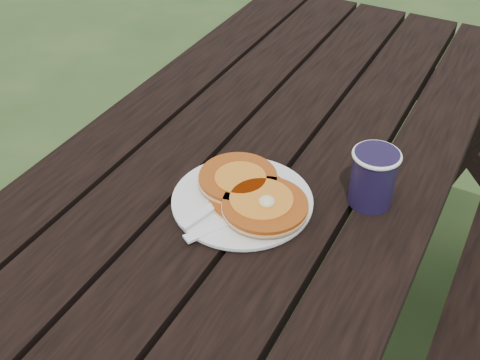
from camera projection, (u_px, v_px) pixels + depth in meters
The scene contains 6 objects.
picnic_table at pixel (243, 295), 1.43m from camera, with size 1.36×1.80×0.75m.
plate at pixel (242, 201), 1.10m from camera, with size 0.25×0.25×0.01m, color white.
pancake_stack at pixel (252, 193), 1.09m from camera, with size 0.23×0.20×0.04m.
knife at pixel (231, 221), 1.05m from camera, with size 0.02×0.18×0.01m, color white.
fork at pixel (205, 212), 1.06m from camera, with size 0.03×0.16×0.01m, color white, non-canonical shape.
coffee_cup at pixel (374, 175), 1.07m from camera, with size 0.09×0.09×0.11m.
Camera 1 is at (0.44, -0.84, 1.48)m, focal length 45.00 mm.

